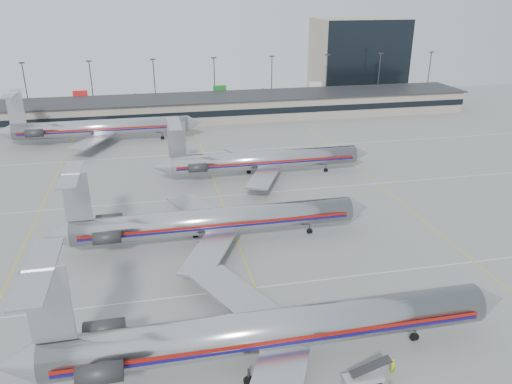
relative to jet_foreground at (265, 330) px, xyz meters
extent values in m
plane|color=gray|center=(1.82, 3.08, -3.78)|extent=(260.00, 260.00, 0.00)
cube|color=silver|center=(1.82, 13.08, -3.77)|extent=(160.00, 0.15, 0.02)
cube|color=gray|center=(1.82, 101.08, -0.78)|extent=(160.00, 16.00, 6.00)
cube|color=black|center=(1.82, 92.98, -0.58)|extent=(160.00, 0.20, 1.60)
cube|color=#2D2D30|center=(1.82, 101.08, 2.32)|extent=(162.00, 17.00, 0.30)
cylinder|color=#38383D|center=(-43.18, 115.08, 3.72)|extent=(0.30, 0.30, 15.00)
cube|color=#2D2D30|center=(-43.18, 115.08, 11.32)|extent=(1.60, 0.40, 0.35)
cylinder|color=#38383D|center=(-25.18, 115.08, 3.72)|extent=(0.30, 0.30, 15.00)
cube|color=#2D2D30|center=(-25.18, 115.08, 11.32)|extent=(1.60, 0.40, 0.35)
cylinder|color=#38383D|center=(-7.18, 115.08, 3.72)|extent=(0.30, 0.30, 15.00)
cube|color=#2D2D30|center=(-7.18, 115.08, 11.32)|extent=(1.60, 0.40, 0.35)
cylinder|color=#38383D|center=(10.82, 115.08, 3.72)|extent=(0.30, 0.30, 15.00)
cube|color=#2D2D30|center=(10.82, 115.08, 11.32)|extent=(1.60, 0.40, 0.35)
cylinder|color=#38383D|center=(28.82, 115.08, 3.72)|extent=(0.30, 0.30, 15.00)
cube|color=#2D2D30|center=(28.82, 115.08, 11.32)|extent=(1.60, 0.40, 0.35)
cylinder|color=#38383D|center=(46.82, 115.08, 3.72)|extent=(0.30, 0.30, 15.00)
cube|color=#2D2D30|center=(46.82, 115.08, 11.32)|extent=(1.60, 0.40, 0.35)
cylinder|color=#38383D|center=(64.82, 115.08, 3.72)|extent=(0.30, 0.30, 15.00)
cube|color=#2D2D30|center=(64.82, 115.08, 11.32)|extent=(1.60, 0.40, 0.35)
cylinder|color=#38383D|center=(82.82, 115.08, 3.72)|extent=(0.30, 0.30, 15.00)
cube|color=#2D2D30|center=(82.82, 115.08, 11.32)|extent=(1.60, 0.40, 0.35)
cube|color=tan|center=(63.82, 131.08, 8.72)|extent=(30.00, 20.00, 25.00)
cylinder|color=#B9B9BD|center=(1.05, 0.00, -0.06)|extent=(42.54, 3.93, 3.93)
cone|color=#B9B9BD|center=(24.02, 0.00, -0.06)|extent=(3.40, 3.93, 3.93)
cone|color=#B1B1B6|center=(-22.14, 0.00, -0.06)|extent=(3.83, 3.93, 3.93)
cube|color=maroon|center=(1.05, -1.97, 0.10)|extent=(40.41, 0.05, 0.37)
cube|color=#120D5B|center=(1.05, -1.97, -0.32)|extent=(40.41, 0.05, 0.30)
cube|color=#B1B1B6|center=(-1.08, 7.45, -1.12)|extent=(9.89, 14.42, 0.34)
cube|color=#B1B1B6|center=(-18.63, 0.00, 5.53)|extent=(3.62, 0.27, 7.23)
cube|color=#B1B1B6|center=(-18.95, 0.00, 8.93)|extent=(2.55, 11.17, 0.19)
cylinder|color=#2D2D30|center=(-14.90, 3.03, 0.26)|extent=(3.83, 1.81, 1.81)
cylinder|color=#2D2D30|center=(-14.90, -3.03, 0.26)|extent=(3.83, 1.81, 1.81)
cylinder|color=#2D2D30|center=(15.94, 0.00, -2.90)|extent=(0.21, 0.21, 1.75)
cylinder|color=#2D2D30|center=(-2.14, -2.55, -2.90)|extent=(0.21, 0.21, 1.75)
cylinder|color=#2D2D30|center=(-2.14, 2.56, -2.90)|extent=(0.21, 0.21, 1.75)
cylinder|color=black|center=(15.94, 0.00, -3.41)|extent=(0.96, 0.32, 0.96)
cylinder|color=#B9B9BD|center=(-1.02, 25.83, -0.31)|extent=(39.66, 3.67, 3.67)
cone|color=#B9B9BD|center=(20.39, 25.83, -0.31)|extent=(3.17, 3.67, 3.67)
cone|color=#B1B1B6|center=(-22.64, 25.83, -0.31)|extent=(3.57, 3.67, 3.67)
cube|color=maroon|center=(-1.02, 23.98, -0.16)|extent=(37.68, 0.05, 0.35)
cube|color=#120D5B|center=(-1.02, 23.98, -0.56)|extent=(37.68, 0.05, 0.28)
cube|color=#B1B1B6|center=(-3.01, 32.77, -1.30)|extent=(9.22, 13.44, 0.32)
cube|color=#B1B1B6|center=(-3.01, 18.89, -1.30)|extent=(9.22, 13.44, 0.32)
cube|color=#B1B1B6|center=(-19.37, 25.83, 4.90)|extent=(3.37, 0.25, 6.74)
cube|color=#B1B1B6|center=(-19.66, 25.83, 8.07)|extent=(2.38, 10.41, 0.18)
cylinder|color=#2D2D30|center=(-15.90, 28.65, -0.01)|extent=(3.57, 1.69, 1.69)
cylinder|color=#2D2D30|center=(-15.90, 23.00, -0.01)|extent=(3.57, 1.69, 1.69)
cylinder|color=#2D2D30|center=(12.86, 25.83, -2.96)|extent=(0.20, 0.20, 1.64)
cylinder|color=#2D2D30|center=(-4.00, 23.45, -2.96)|extent=(0.20, 0.20, 1.64)
cylinder|color=#2D2D30|center=(-4.00, 28.21, -2.96)|extent=(0.20, 0.20, 1.64)
cylinder|color=black|center=(12.86, 25.83, -3.43)|extent=(0.89, 0.30, 0.89)
cylinder|color=#B9B9BD|center=(12.02, 51.39, -0.43)|extent=(36.38, 3.54, 3.54)
cone|color=#B9B9BD|center=(31.75, 51.39, -0.43)|extent=(3.06, 3.54, 3.54)
cone|color=#B1B1B6|center=(-7.89, 51.39, -0.43)|extent=(3.45, 3.54, 3.54)
cube|color=maroon|center=(12.02, 49.61, -0.29)|extent=(34.56, 0.05, 0.34)
cube|color=#120D5B|center=(12.02, 49.61, -0.67)|extent=(34.56, 0.05, 0.27)
cube|color=#B1B1B6|center=(10.11, 58.10, -1.39)|extent=(8.90, 12.98, 0.31)
cube|color=#B1B1B6|center=(10.11, 44.69, -1.39)|extent=(8.90, 12.98, 0.31)
cube|color=#B1B1B6|center=(-4.73, 51.39, 4.60)|extent=(3.26, 0.24, 6.51)
cube|color=#B1B1B6|center=(-5.02, 51.39, 7.66)|extent=(2.30, 10.05, 0.17)
cylinder|color=#2D2D30|center=(-1.38, 54.12, -0.14)|extent=(3.45, 1.63, 1.63)
cylinder|color=#2D2D30|center=(-1.38, 48.66, -0.14)|extent=(3.45, 1.63, 1.63)
cylinder|color=#2D2D30|center=(24.47, 51.39, -2.99)|extent=(0.19, 0.19, 1.58)
cylinder|color=#2D2D30|center=(9.15, 49.10, -2.99)|extent=(0.19, 0.19, 1.58)
cylinder|color=#2D2D30|center=(9.15, 53.69, -2.99)|extent=(0.19, 0.19, 1.58)
cylinder|color=black|center=(24.47, 51.39, -3.45)|extent=(0.86, 0.29, 0.86)
cylinder|color=#B9B9BD|center=(-20.32, 82.13, -0.10)|extent=(39.93, 3.89, 3.89)
cone|color=#B9B9BD|center=(1.32, 82.13, -0.10)|extent=(3.36, 3.89, 3.89)
cone|color=#B1B1B6|center=(-42.18, 82.13, -0.10)|extent=(3.78, 3.89, 3.89)
cube|color=maroon|center=(-20.32, 80.17, 0.06)|extent=(37.94, 0.05, 0.37)
cube|color=#120D5B|center=(-20.32, 80.17, -0.36)|extent=(37.94, 0.05, 0.29)
cube|color=#B1B1B6|center=(-22.43, 89.48, -1.15)|extent=(9.77, 14.25, 0.34)
cube|color=#B1B1B6|center=(-22.43, 74.77, -1.15)|extent=(9.77, 14.25, 0.34)
cube|color=#B1B1B6|center=(-38.72, 82.13, 5.41)|extent=(3.57, 0.26, 7.15)
cube|color=#B1B1B6|center=(-39.03, 82.13, 8.78)|extent=(2.52, 11.03, 0.19)
cylinder|color=#2D2D30|center=(-35.04, 85.12, 0.21)|extent=(3.78, 1.79, 1.79)
cylinder|color=#2D2D30|center=(-35.04, 79.13, 0.21)|extent=(3.78, 1.79, 1.79)
cylinder|color=#2D2D30|center=(-6.66, 82.13, -2.91)|extent=(0.21, 0.21, 1.73)
cylinder|color=#2D2D30|center=(-23.48, 79.61, -2.91)|extent=(0.21, 0.21, 1.73)
cylinder|color=#2D2D30|center=(-23.48, 84.65, -2.91)|extent=(0.21, 0.21, 1.73)
cylinder|color=black|center=(-6.66, 82.13, -3.41)|extent=(0.95, 0.32, 0.95)
cube|color=#979797|center=(8.29, -4.52, -3.31)|extent=(3.77, 1.39, 0.52)
cube|color=#2D2D30|center=(8.92, -4.52, -2.11)|extent=(3.82, 0.97, 1.35)
cylinder|color=black|center=(9.65, -3.95, -3.52)|extent=(0.52, 0.17, 0.52)
cylinder|color=black|center=(9.65, -5.10, -3.52)|extent=(0.52, 0.17, 0.52)
cylinder|color=black|center=(6.94, -3.95, -3.52)|extent=(0.52, 0.17, 0.52)
imported|color=#AEC912|center=(11.46, -4.10, -2.92)|extent=(0.73, 0.60, 1.71)
camera|label=1|loc=(-9.03, -37.93, 29.93)|focal=35.00mm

